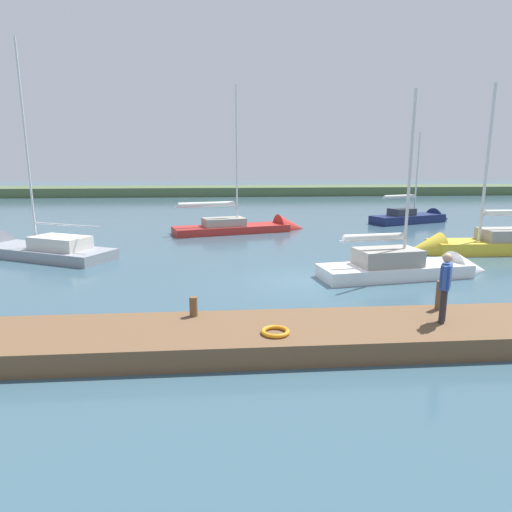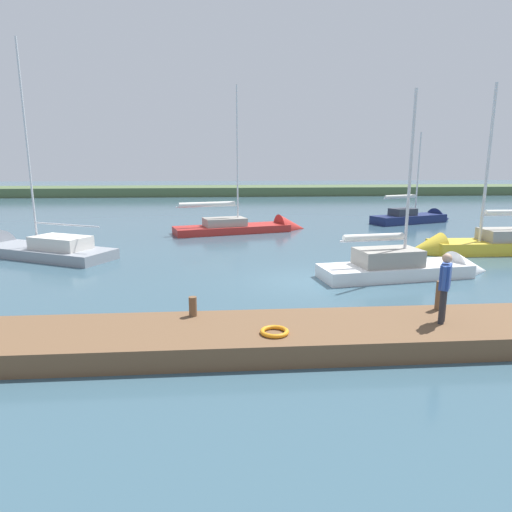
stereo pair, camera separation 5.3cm
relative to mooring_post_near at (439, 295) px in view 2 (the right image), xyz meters
name	(u,v)px [view 2 (the right image)]	position (x,y,z in m)	size (l,w,h in m)	color
ground_plane	(306,282)	(2.58, -4.88, -0.91)	(200.00, 200.00, 0.00)	#385666
far_shoreline	(244,195)	(2.58, -51.87, -0.91)	(180.00, 8.00, 2.40)	#4C603D
dock_pier	(352,334)	(2.58, 0.85, -0.65)	(25.81, 2.43, 0.53)	brown
mooring_post_near	(439,295)	(0.00, 0.00, 0.00)	(0.18, 0.18, 0.77)	brown
mooring_post_far	(193,306)	(6.45, 0.00, -0.13)	(0.20, 0.20, 0.50)	brown
life_ring_buoy	(274,332)	(4.53, 1.34, -0.34)	(0.66, 0.66, 0.10)	orange
sailboat_inner_slip	(252,230)	(3.78, -17.33, -0.80)	(9.03, 4.35, 10.02)	#B22823
sailboat_far_right	(418,220)	(-9.09, -20.93, -0.72)	(7.32, 4.18, 7.35)	navy
sailboat_outer_mooring	(415,272)	(-1.85, -5.39, -0.75)	(7.27, 2.78, 7.81)	white
sailboat_near_dock	(24,253)	(15.28, -10.83, -0.82)	(8.57, 5.82, 10.79)	gray
sailboat_far_left	(476,248)	(-6.80, -9.52, -0.65)	(7.61, 1.89, 8.76)	gold
person_on_dock	(445,283)	(0.38, 0.93, 0.61)	(0.44, 0.55, 1.72)	#28282D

